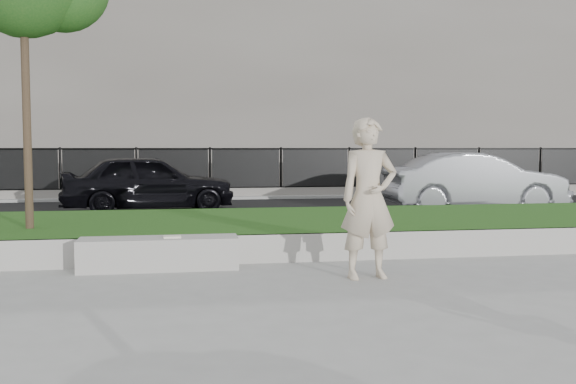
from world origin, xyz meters
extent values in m
plane|color=gray|center=(0.00, 0.00, 0.00)|extent=(90.00, 90.00, 0.00)
cube|color=#0E330C|center=(0.00, 3.00, 0.20)|extent=(34.00, 4.00, 0.40)
cube|color=#A6A39B|center=(0.00, 1.04, 0.20)|extent=(34.00, 0.08, 0.40)
cube|color=black|center=(0.00, 8.50, 0.02)|extent=(34.00, 7.00, 0.04)
cube|color=gray|center=(0.00, 13.00, 0.06)|extent=(34.00, 3.00, 0.12)
cube|color=slate|center=(0.00, 12.00, 0.24)|extent=(32.00, 0.30, 0.24)
cube|color=black|center=(0.00, 12.00, 0.87)|extent=(32.00, 0.04, 1.50)
cube|color=black|center=(0.00, 12.00, 1.57)|extent=(32.00, 0.05, 0.05)
cube|color=black|center=(0.00, 12.00, 0.37)|extent=(32.00, 0.05, 0.05)
cube|color=#655E58|center=(0.00, 20.00, 5.00)|extent=(34.00, 10.00, 10.00)
cube|color=#A6A39B|center=(-1.79, 0.80, 0.21)|extent=(2.08, 0.52, 0.42)
imported|color=beige|center=(0.78, -0.21, 0.99)|extent=(0.76, 0.54, 1.98)
cube|color=white|center=(-1.62, 0.75, 0.44)|extent=(0.23, 0.17, 0.03)
cylinder|color=#38281C|center=(-3.75, 2.32, 2.95)|extent=(0.12, 0.12, 5.10)
imported|color=black|center=(-2.28, 8.30, 0.75)|extent=(4.36, 2.24, 1.42)
imported|color=gray|center=(5.70, 7.13, 0.76)|extent=(4.44, 1.70, 1.44)
camera|label=1|loc=(-1.50, -7.77, 1.62)|focal=40.00mm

